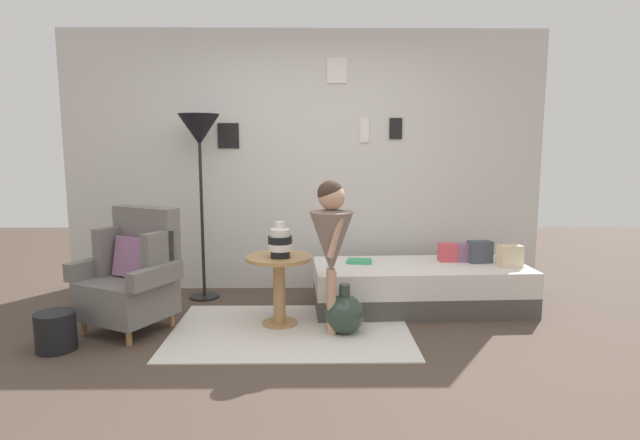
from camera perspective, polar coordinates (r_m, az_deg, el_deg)
The scene contains 16 objects.
ground_plane at distance 3.55m, azimuth -2.33°, elevation -15.96°, with size 12.00×12.00×0.00m, color #4C3D33.
gallery_wall at distance 5.19m, azimuth -1.80°, elevation 6.50°, with size 4.80×0.12×2.60m.
rug at distance 4.15m, azimuth -3.27°, elevation -12.25°, with size 1.88×1.26×0.01m, color silver.
armchair at distance 4.34m, azimuth -20.21°, elevation -5.82°, with size 0.90×0.82×0.97m.
daybed at distance 4.75m, azimuth 11.12°, elevation -7.28°, with size 1.93×0.89×0.40m.
pillow_head at distance 4.81m, azimuth 20.53°, elevation -3.81°, with size 0.20×0.12×0.19m, color beige.
pillow_mid at distance 4.90m, azimuth 17.49°, elevation -3.42°, with size 0.21×0.12×0.20m, color #474C56.
pillow_back at distance 4.92m, azimuth 16.01°, elevation -3.49°, with size 0.17×0.12×0.17m, color gray.
pillow_extra at distance 4.88m, azimuth 14.15°, elevation -3.53°, with size 0.17×0.12×0.17m, color #D64C56.
side_table at distance 4.17m, azimuth -4.61°, elevation -6.33°, with size 0.54×0.54×0.58m.
vase_striped at distance 4.06m, azimuth -4.51°, elevation -2.54°, with size 0.19×0.19×0.29m.
floor_lamp at distance 4.93m, azimuth -13.37°, elevation 8.88°, with size 0.38×0.38×1.76m.
person_child at distance 3.90m, azimuth 1.28°, elevation -1.78°, with size 0.34×0.34×1.20m.
book_on_daybed at distance 4.69m, azimuth 4.41°, elevation -4.62°, with size 0.22×0.16×0.03m, color #3EA96B.
demijohn_near at distance 4.05m, azimuth 2.75°, elevation -10.44°, with size 0.31×0.31×0.39m.
magazine_basket at distance 4.19m, azimuth -27.51°, elevation -11.01°, with size 0.28×0.28×0.28m, color black.
Camera 1 is at (0.10, -3.24, 1.45)m, focal length 28.54 mm.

